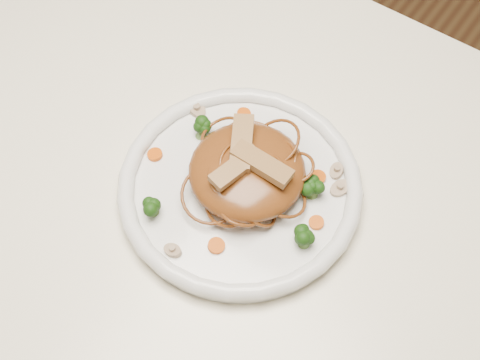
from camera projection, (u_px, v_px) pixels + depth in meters
The scene contains 20 objects.
ground at pixel (215, 356), 1.40m from camera, with size 4.00×4.00×0.00m, color #4F2F1B.
table at pixel (199, 219), 0.85m from camera, with size 1.20×0.80×0.75m.
plate at pixel (240, 190), 0.75m from camera, with size 0.29×0.29×0.02m, color white.
noodle_mound at pixel (247, 171), 0.73m from camera, with size 0.14×0.14×0.04m, color brown.
chicken_a at pixel (262, 164), 0.70m from camera, with size 0.07×0.02×0.01m, color #A37B4D.
chicken_b at pixel (242, 143), 0.71m from camera, with size 0.07×0.02×0.01m, color #A37B4D.
chicken_c at pixel (236, 168), 0.70m from camera, with size 0.07×0.02×0.01m, color #A37B4D.
broccoli_0 at pixel (313, 187), 0.72m from camera, with size 0.03×0.03×0.03m, color #18440E, non-canonical shape.
broccoli_1 at pixel (200, 128), 0.77m from camera, with size 0.03×0.03×0.03m, color #18440E, non-canonical shape.
broccoli_2 at pixel (152, 206), 0.71m from camera, with size 0.02×0.02×0.03m, color #18440E, non-canonical shape.
broccoli_3 at pixel (305, 237), 0.69m from camera, with size 0.03×0.03×0.03m, color #18440E, non-canonical shape.
carrot_0 at pixel (318, 177), 0.75m from camera, with size 0.02×0.02×0.01m, color #E65908.
carrot_1 at pixel (155, 155), 0.76m from camera, with size 0.02×0.02×0.01m, color #E65908.
carrot_2 at pixel (316, 223), 0.71m from camera, with size 0.02×0.02×0.01m, color #E65908.
carrot_3 at pixel (244, 114), 0.80m from camera, with size 0.02×0.02×0.01m, color #E65908.
carrot_4 at pixel (216, 246), 0.70m from camera, with size 0.02×0.02×0.01m, color #E65908.
mushroom_0 at pixel (173, 250), 0.70m from camera, with size 0.02×0.02×0.01m, color tan.
mushroom_1 at pixel (340, 188), 0.74m from camera, with size 0.03×0.03×0.01m, color tan.
mushroom_2 at pixel (197, 109), 0.80m from camera, with size 0.03×0.03×0.01m, color tan.
mushroom_3 at pixel (336, 171), 0.75m from camera, with size 0.02×0.02×0.01m, color tan.
Camera 1 is at (0.28, -0.29, 1.40)m, focal length 47.11 mm.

